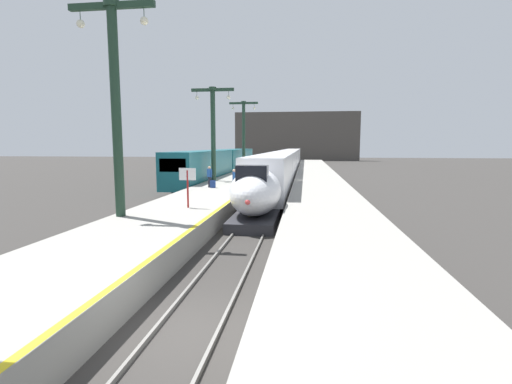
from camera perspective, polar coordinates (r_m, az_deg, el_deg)
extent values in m
plane|color=#33302D|center=(9.49, -10.52, -20.33)|extent=(260.00, 260.00, 0.00)
cube|color=gray|center=(33.64, -4.07, 0.58)|extent=(4.80, 110.00, 1.05)
cube|color=gray|center=(32.98, 9.85, 0.36)|extent=(4.80, 110.00, 1.05)
cube|color=yellow|center=(33.20, -0.22, 1.43)|extent=(0.20, 107.80, 0.01)
cube|color=slate|center=(35.91, 1.99, 0.26)|extent=(0.08, 110.00, 0.12)
cube|color=slate|center=(35.80, 4.38, 0.23)|extent=(0.08, 110.00, 0.12)
cube|color=slate|center=(37.56, -10.41, 0.45)|extent=(0.08, 110.00, 0.12)
cube|color=slate|center=(37.13, -8.20, 0.42)|extent=(0.08, 110.00, 0.12)
ellipsoid|color=silver|center=(20.56, -0.04, 0.08)|extent=(2.78, 5.98, 2.56)
cube|color=#28282D|center=(20.52, -0.15, -4.33)|extent=(2.46, 5.09, 0.55)
cube|color=black|center=(19.13, -0.58, 2.77)|extent=(1.59, 1.00, 0.90)
sphere|color=#F24C4C|center=(17.73, -1.29, -1.54)|extent=(0.28, 0.28, 0.28)
cube|color=silver|center=(29.24, 2.24, 2.66)|extent=(2.90, 14.00, 3.05)
cube|color=black|center=(29.36, -0.52, 3.76)|extent=(0.04, 11.90, 0.80)
cube|color=black|center=(29.10, 5.03, 3.70)|extent=(0.04, 11.90, 0.80)
cube|color=silver|center=(29.36, 2.22, 0.18)|extent=(2.92, 13.30, 0.24)
cube|color=black|center=(25.02, 1.26, -2.24)|extent=(2.03, 2.20, 0.56)
cube|color=black|center=(33.86, 2.93, 0.22)|extent=(2.03, 2.20, 0.56)
cube|color=silver|center=(45.76, 4.17, 4.27)|extent=(2.90, 18.00, 3.05)
cube|color=black|center=(45.84, 2.40, 4.97)|extent=(0.04, 15.84, 0.80)
cube|color=black|center=(45.67, 5.96, 4.93)|extent=(0.04, 15.84, 0.80)
cube|color=black|center=(39.80, 3.62, 1.25)|extent=(2.03, 2.20, 0.56)
cube|color=black|center=(51.97, 4.56, 2.62)|extent=(2.03, 2.20, 0.56)
cube|color=silver|center=(64.32, 5.16, 5.08)|extent=(2.90, 18.00, 3.05)
cube|color=black|center=(64.38, 3.90, 5.58)|extent=(0.04, 15.84, 0.80)
cube|color=black|center=(64.26, 6.44, 5.55)|extent=(0.04, 15.84, 0.80)
cube|color=black|center=(58.31, 4.89, 3.11)|extent=(2.03, 2.20, 0.56)
cube|color=black|center=(70.51, 5.36, 3.80)|extent=(2.03, 2.20, 0.56)
cube|color=silver|center=(82.90, 5.71, 5.53)|extent=(2.90, 18.00, 3.05)
cube|color=black|center=(82.94, 4.73, 5.92)|extent=(0.04, 15.84, 0.80)
cube|color=black|center=(82.85, 6.70, 5.90)|extent=(0.04, 15.84, 0.80)
cube|color=black|center=(76.86, 5.54, 4.07)|extent=(2.03, 2.20, 0.56)
cube|color=black|center=(89.08, 5.82, 4.48)|extent=(2.03, 2.20, 0.56)
cube|color=#145660|center=(39.87, -8.20, 3.90)|extent=(2.85, 18.00, 3.30)
cube|color=black|center=(31.32, -12.66, 4.03)|extent=(2.28, 0.08, 1.10)
cube|color=black|center=(40.24, -10.13, 4.60)|extent=(0.04, 15.30, 0.90)
cube|color=black|center=(39.49, -6.25, 4.62)|extent=(0.04, 15.30, 0.90)
cube|color=black|center=(34.54, -10.72, 0.20)|extent=(2.00, 2.00, 0.52)
cube|color=black|center=(45.56, -6.19, 1.94)|extent=(2.00, 2.00, 0.52)
cube|color=#145660|center=(57.97, -3.20, 4.95)|extent=(2.85, 18.00, 3.30)
cylinder|color=#1E3828|center=(18.47, -20.65, 11.45)|extent=(0.44, 0.44, 9.68)
cylinder|color=#1E3828|center=(19.43, -21.32, 25.35)|extent=(0.68, 0.68, 0.30)
cube|color=#1E3828|center=(19.39, -21.31, 25.07)|extent=(4.00, 0.24, 0.28)
cylinder|color=#1E3828|center=(20.00, -25.36, 23.25)|extent=(0.03, 0.03, 0.60)
sphere|color=#EFEACC|center=(19.90, -25.30, 22.29)|extent=(0.36, 0.36, 0.36)
cylinder|color=#1E3828|center=(18.67, -16.80, 24.86)|extent=(0.03, 0.03, 0.60)
sphere|color=#EFEACC|center=(18.56, -16.76, 23.83)|extent=(0.36, 0.36, 0.36)
cylinder|color=#1E3828|center=(35.41, -6.58, 8.75)|extent=(0.44, 0.44, 8.66)
cylinder|color=#1E3828|center=(35.78, -6.68, 15.46)|extent=(0.68, 0.68, 0.30)
cube|color=#1E3828|center=(35.76, -6.68, 15.30)|extent=(4.00, 0.24, 0.28)
cylinder|color=#1E3828|center=(36.10, -9.06, 14.62)|extent=(0.03, 0.03, 0.60)
sphere|color=#EFEACC|center=(36.06, -9.05, 14.07)|extent=(0.36, 0.36, 0.36)
cylinder|color=#1E3828|center=(35.38, -4.23, 14.85)|extent=(0.03, 0.03, 0.60)
sphere|color=#EFEACC|center=(35.34, -4.23, 14.28)|extent=(0.36, 0.36, 0.36)
cylinder|color=#1E3828|center=(52.54, -1.89, 8.65)|extent=(0.44, 0.44, 9.39)
cylinder|color=#1E3828|center=(52.85, -1.91, 13.58)|extent=(0.68, 0.68, 0.30)
cube|color=#1E3828|center=(52.84, -1.91, 13.47)|extent=(4.00, 0.24, 0.28)
cylinder|color=#1E3828|center=(53.07, -3.55, 13.06)|extent=(0.03, 0.03, 0.60)
sphere|color=#EFEACC|center=(53.03, -3.55, 12.68)|extent=(0.36, 0.36, 0.36)
cylinder|color=#1E3828|center=(52.58, -0.26, 13.12)|extent=(0.03, 0.03, 0.60)
sphere|color=#EFEACC|center=(52.55, -0.26, 12.74)|extent=(0.36, 0.36, 0.36)
cylinder|color=#23232D|center=(29.58, -7.02, 1.50)|extent=(0.13, 0.13, 0.85)
cylinder|color=#23232D|center=(29.71, -7.23, 1.52)|extent=(0.13, 0.13, 0.85)
cube|color=#1E478C|center=(29.58, -7.15, 2.92)|extent=(0.44, 0.40, 0.62)
cylinder|color=#1E478C|center=(29.40, -6.85, 2.80)|extent=(0.09, 0.09, 0.58)
cylinder|color=#1E478C|center=(29.77, -7.43, 2.85)|extent=(0.09, 0.09, 0.58)
sphere|color=tan|center=(29.55, -7.16, 3.74)|extent=(0.22, 0.22, 0.22)
cylinder|color=#23232D|center=(25.98, -3.36, 0.76)|extent=(0.13, 0.13, 0.85)
cylinder|color=#23232D|center=(25.81, -3.37, 0.72)|extent=(0.13, 0.13, 0.85)
cube|color=#1E478C|center=(25.82, -3.38, 2.36)|extent=(0.28, 0.41, 0.62)
cylinder|color=#1E478C|center=(26.06, -3.37, 2.29)|extent=(0.09, 0.09, 0.58)
cylinder|color=#1E478C|center=(25.59, -3.38, 2.20)|extent=(0.09, 0.09, 0.58)
sphere|color=tan|center=(25.79, -3.38, 3.29)|extent=(0.22, 0.22, 0.22)
cube|color=navy|center=(29.42, -6.63, 1.23)|extent=(0.40, 0.22, 0.60)
cylinder|color=#262628|center=(29.40, -6.83, 2.16)|extent=(0.02, 0.02, 0.36)
cylinder|color=#262628|center=(29.35, -6.46, 2.16)|extent=(0.02, 0.02, 0.36)
cube|color=#262628|center=(29.36, -6.65, 2.53)|extent=(0.22, 0.03, 0.02)
cylinder|color=maroon|center=(20.14, -10.43, 0.44)|extent=(0.10, 0.10, 2.00)
cube|color=white|center=(20.06, -10.48, 2.71)|extent=(0.90, 0.06, 0.64)
cube|color=#4C4742|center=(110.05, 6.21, 8.48)|extent=(36.00, 2.00, 14.00)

